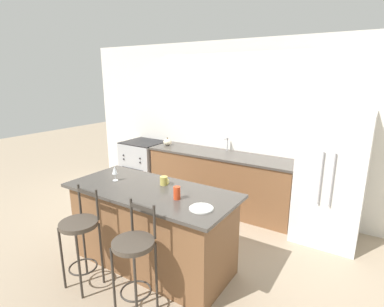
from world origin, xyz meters
The scene contains 14 objects.
ground_plane centered at (0.00, 0.00, 0.00)m, with size 18.00×18.00×0.00m, color tan.
wall_back centered at (0.00, 0.70, 1.35)m, with size 6.00×0.07×2.70m.
back_counter centered at (0.00, 0.38, 0.47)m, with size 2.47×0.68×0.94m.
sink_faucet centered at (0.00, 0.57, 1.08)m, with size 0.02×0.13×0.22m.
kitchen_island centered at (0.06, -1.46, 0.47)m, with size 1.96×0.88×0.94m.
refrigerator centered at (1.67, 0.29, 0.87)m, with size 0.80×0.80×1.74m.
oven_range centered at (-1.63, 0.34, 0.47)m, with size 0.73×0.69×0.94m.
bar_stool_near centered at (-0.30, -2.14, 0.60)m, with size 0.38×0.38×1.07m.
bar_stool_far centered at (0.42, -2.11, 0.60)m, with size 0.38×0.38×1.07m.
dinner_plate centered at (0.80, -1.59, 0.95)m, with size 0.23×0.23×0.02m.
wine_glass centered at (-0.47, -1.47, 1.06)m, with size 0.07×0.07×0.18m.
coffee_mug centered at (0.11, -1.27, 0.99)m, with size 0.12×0.09×0.10m.
tumbler_cup centered at (0.47, -1.52, 1.00)m, with size 0.07×0.07×0.13m.
pumpkin_decoration centered at (-1.07, 0.35, 1.00)m, with size 0.15×0.15×0.14m.
Camera 1 is at (2.13, -3.82, 2.16)m, focal length 28.00 mm.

